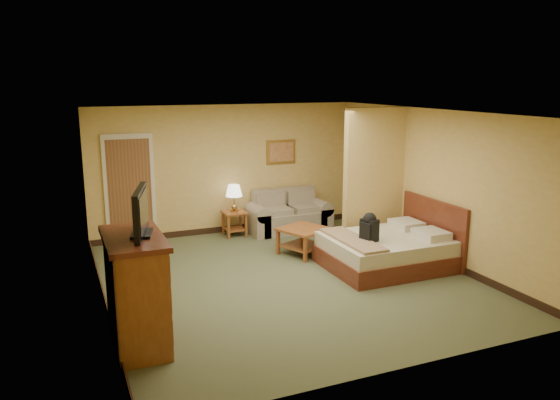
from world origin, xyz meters
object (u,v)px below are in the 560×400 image
dresser (136,291)px  bed (389,250)px  loveseat (288,218)px  coffee_table (304,235)px

dresser → bed: size_ratio=0.68×
bed → loveseat: bearing=103.6°
dresser → bed: bearing=15.4°
loveseat → dresser: size_ratio=1.26×
loveseat → bed: 2.78m
coffee_table → bed: size_ratio=0.50×
dresser → bed: (4.30, 1.18, -0.38)m
loveseat → dresser: (-3.64, -3.88, 0.40)m
loveseat → dresser: dresser is taller
loveseat → bed: (0.66, -2.70, 0.02)m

